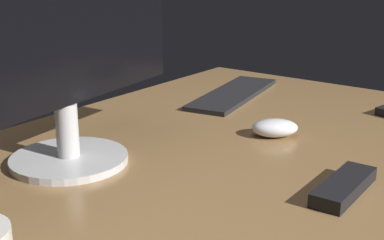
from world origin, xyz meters
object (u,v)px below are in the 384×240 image
at_px(monitor, 59,25).
at_px(keyboard, 233,94).
at_px(computer_mouse, 275,128).
at_px(tv_remote, 344,186).

relative_size(monitor, keyboard, 1.54).
height_order(monitor, keyboard, monitor).
height_order(monitor, computer_mouse, monitor).
distance_m(computer_mouse, tv_remote, 0.29).
bearing_deg(keyboard, monitor, 171.62).
bearing_deg(tv_remote, keyboard, 47.88).
height_order(keyboard, tv_remote, tv_remote).
relative_size(monitor, computer_mouse, 6.10).
distance_m(monitor, keyboard, 0.64).
xyz_separation_m(keyboard, tv_remote, (-0.41, -0.48, 0.01)).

